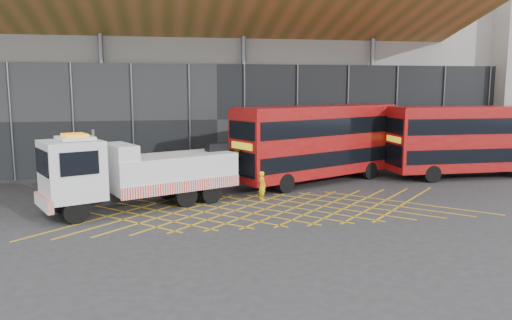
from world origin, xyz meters
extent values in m
plane|color=#2B2C2E|center=(0.00, 0.00, 0.00)|extent=(120.00, 120.00, 0.00)
cube|color=gold|center=(-4.80, 0.00, 0.01)|extent=(7.16, 7.16, 0.01)
cube|color=gold|center=(-4.80, 0.00, 0.01)|extent=(7.16, 7.16, 0.01)
cube|color=gold|center=(-3.20, 0.00, 0.01)|extent=(7.16, 7.16, 0.01)
cube|color=gold|center=(-3.20, 0.00, 0.01)|extent=(7.16, 7.16, 0.01)
cube|color=gold|center=(-1.60, 0.00, 0.01)|extent=(7.16, 7.16, 0.01)
cube|color=gold|center=(-1.60, 0.00, 0.01)|extent=(7.16, 7.16, 0.01)
cube|color=gold|center=(0.00, 0.00, 0.01)|extent=(7.16, 7.16, 0.01)
cube|color=gold|center=(0.00, 0.00, 0.01)|extent=(7.16, 7.16, 0.01)
cube|color=gold|center=(1.60, 0.00, 0.01)|extent=(7.16, 7.16, 0.01)
cube|color=gold|center=(1.60, 0.00, 0.01)|extent=(7.16, 7.16, 0.01)
cube|color=gold|center=(3.20, 0.00, 0.01)|extent=(7.16, 7.16, 0.01)
cube|color=gold|center=(3.20, 0.00, 0.01)|extent=(7.16, 7.16, 0.01)
cube|color=gold|center=(4.80, 0.00, 0.01)|extent=(7.16, 7.16, 0.01)
cube|color=gold|center=(4.80, 0.00, 0.01)|extent=(7.16, 7.16, 0.01)
cube|color=gold|center=(6.40, 0.00, 0.01)|extent=(7.16, 7.16, 0.01)
cube|color=gold|center=(6.40, 0.00, 0.01)|extent=(7.16, 7.16, 0.01)
cube|color=gold|center=(8.00, 0.00, 0.01)|extent=(7.16, 7.16, 0.01)
cube|color=gold|center=(8.00, 0.00, 0.01)|extent=(7.16, 7.16, 0.01)
cube|color=gold|center=(9.60, 0.00, 0.01)|extent=(7.16, 7.16, 0.01)
cube|color=gold|center=(9.60, 0.00, 0.01)|extent=(7.16, 7.16, 0.01)
cube|color=gold|center=(11.20, 0.00, 0.01)|extent=(7.16, 7.16, 0.01)
cube|color=gold|center=(11.20, 0.00, 0.01)|extent=(7.16, 7.16, 0.01)
cube|color=gray|center=(2.00, 19.00, 9.00)|extent=(55.00, 14.00, 18.00)
cube|color=black|center=(2.00, 11.70, 4.00)|extent=(55.00, 0.80, 8.00)
cube|color=olive|center=(0.00, 8.00, 11.50)|extent=(40.00, 11.93, 4.07)
cylinder|color=#595B60|center=(-6.00, 11.50, 5.00)|extent=(0.36, 0.36, 10.00)
cylinder|color=#595B60|center=(4.00, 11.50, 5.00)|extent=(0.36, 0.36, 10.00)
cylinder|color=#595B60|center=(14.00, 11.50, 5.00)|extent=(0.36, 0.36, 10.00)
cube|color=black|center=(-2.94, 1.63, 0.77)|extent=(10.02, 5.29, 0.39)
cube|color=white|center=(-6.36, 0.10, 2.37)|extent=(3.54, 3.60, 2.87)
cube|color=black|center=(-7.59, -0.45, 2.87)|extent=(1.04, 2.24, 1.21)
cube|color=red|center=(-7.62, -0.46, 0.94)|extent=(1.42, 2.73, 0.61)
cube|color=orange|center=(-6.16, 0.19, 4.06)|extent=(1.45, 1.61, 0.13)
cube|color=white|center=(-1.53, 2.26, 1.82)|extent=(7.37, 5.31, 1.76)
cube|color=red|center=(-0.95, 0.98, 1.16)|extent=(6.27, 2.85, 0.61)
cube|color=white|center=(-4.15, 1.09, 3.09)|extent=(2.09, 2.87, 0.77)
cube|color=black|center=(1.09, 3.44, 2.87)|extent=(1.43, 1.04, 0.55)
cube|color=black|center=(2.09, 3.89, 2.32)|extent=(2.36, 1.34, 1.19)
cylinder|color=black|center=(-6.09, -1.05, 0.61)|extent=(1.27, 0.85, 1.21)
cylinder|color=black|center=(-7.04, 1.07, 0.61)|extent=(1.27, 0.85, 1.21)
cylinder|color=black|center=(0.55, 1.93, 0.61)|extent=(1.27, 0.85, 1.21)
cylinder|color=black|center=(-0.39, 4.04, 0.61)|extent=(1.27, 0.85, 1.21)
cylinder|color=#595B60|center=(-5.50, 1.69, 2.98)|extent=(0.15, 0.15, 2.43)
cube|color=maroon|center=(8.27, 6.65, 2.81)|extent=(12.56, 8.13, 4.43)
cube|color=black|center=(8.27, 6.65, 1.77)|extent=(12.14, 7.96, 0.97)
cube|color=black|center=(8.27, 6.65, 3.82)|extent=(12.14, 7.96, 1.08)
cube|color=black|center=(2.61, 3.88, 1.83)|extent=(1.18, 2.33, 1.48)
cube|color=black|center=(2.61, 3.88, 3.82)|extent=(1.18, 2.33, 1.08)
cube|color=yellow|center=(2.60, 3.88, 2.91)|extent=(0.95, 1.86, 0.40)
cube|color=maroon|center=(8.27, 6.65, 5.06)|extent=(12.24, 7.81, 0.14)
cylinder|color=black|center=(5.25, 3.72, 0.59)|extent=(1.22, 0.83, 1.19)
cylinder|color=black|center=(4.10, 6.07, 0.59)|extent=(1.22, 0.83, 1.19)
cylinder|color=black|center=(12.12, 7.08, 0.59)|extent=(1.22, 0.83, 1.19)
cylinder|color=black|center=(10.98, 9.42, 0.59)|extent=(1.22, 0.83, 1.19)
cube|color=maroon|center=(19.64, 6.38, 2.75)|extent=(12.30, 2.90, 4.33)
cube|color=black|center=(19.64, 6.38, 1.73)|extent=(11.80, 2.96, 0.95)
cube|color=black|center=(19.64, 6.38, 3.74)|extent=(11.80, 2.96, 1.06)
cube|color=black|center=(13.47, 6.35, 1.79)|extent=(0.07, 2.51, 1.45)
cube|color=black|center=(13.47, 6.35, 3.74)|extent=(0.07, 2.51, 1.06)
cube|color=yellow|center=(13.46, 6.35, 2.85)|extent=(0.07, 1.99, 0.39)
cube|color=maroon|center=(19.64, 6.38, 4.95)|extent=(12.05, 2.67, 0.13)
cylinder|color=black|center=(15.73, 5.09, 0.58)|extent=(1.16, 0.34, 1.16)
cylinder|color=black|center=(15.72, 7.64, 0.58)|extent=(1.16, 0.34, 1.16)
cylinder|color=black|center=(23.20, 7.67, 0.58)|extent=(1.16, 0.34, 1.16)
imported|color=yellow|center=(3.49, 2.18, 0.82)|extent=(0.56, 0.69, 1.64)
camera|label=1|loc=(-2.09, -24.99, 6.36)|focal=35.00mm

